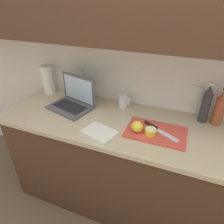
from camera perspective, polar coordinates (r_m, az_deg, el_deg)
ground_plane at (r=2.11m, az=10.15°, el=-25.11°), size 12.00×12.00×0.00m
wall_back at (r=1.46m, az=18.56°, el=22.66°), size 5.20×0.38×2.60m
counter_unit at (r=1.75m, az=12.34°, el=-16.79°), size 2.47×0.65×0.89m
laptop at (r=1.71m, az=-10.96°, el=3.38°), size 0.40×0.33×0.26m
cutting_board at (r=1.43m, az=12.39°, el=-5.63°), size 0.41×0.27×0.01m
knife at (r=1.45m, az=12.18°, el=-4.33°), size 0.26×0.16×0.02m
lemon_half_cut at (r=1.39m, az=10.96°, el=-5.48°), size 0.08×0.08×0.04m
lemon_whole_beside at (r=1.38m, az=7.23°, el=-4.17°), size 0.08×0.08×0.08m
bottle_green_soda at (r=1.62m, az=28.48°, el=1.03°), size 0.08×0.08×0.29m
bottle_oil_tall at (r=1.60m, az=25.26°, el=2.00°), size 0.07×0.07×0.31m
measuring_cup at (r=1.68m, az=3.15°, el=3.20°), size 0.10×0.08×0.11m
paper_towel_roll at (r=2.00m, az=-17.82°, el=8.85°), size 0.11×0.11×0.27m
dish_towel at (r=1.38m, az=-3.59°, el=-5.92°), size 0.26×0.22×0.02m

